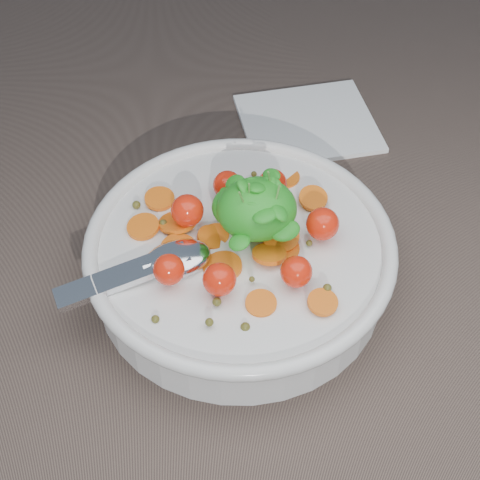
{
  "coord_description": "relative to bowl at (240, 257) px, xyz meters",
  "views": [
    {
      "loc": [
        -0.04,
        -0.41,
        0.52
      ],
      "look_at": [
        -0.0,
        -0.0,
        0.05
      ],
      "focal_mm": 55.0,
      "sensor_mm": 36.0,
      "label": 1
    }
  ],
  "objects": [
    {
      "name": "ground",
      "position": [
        0.0,
        -0.0,
        -0.03
      ],
      "size": [
        6.0,
        6.0,
        0.0
      ],
      "primitive_type": "plane",
      "color": "#6C594D",
      "rests_on": "ground"
    },
    {
      "name": "napkin",
      "position": [
        0.09,
        0.21,
        -0.03
      ],
      "size": [
        0.16,
        0.14,
        0.01
      ],
      "primitive_type": "cube",
      "rotation": [
        0.0,
        0.0,
        0.13
      ],
      "color": "white",
      "rests_on": "ground"
    },
    {
      "name": "bowl",
      "position": [
        0.0,
        0.0,
        0.0
      ],
      "size": [
        0.29,
        0.27,
        0.11
      ],
      "color": "white",
      "rests_on": "ground"
    }
  ]
}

